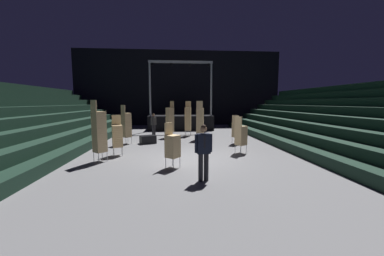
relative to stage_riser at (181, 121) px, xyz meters
name	(u,v)px	position (x,y,z in m)	size (l,w,h in m)	color
ground_plane	(189,159)	(0.00, -11.31, -0.77)	(22.00, 30.00, 0.10)	slate
arena_end_wall	(179,88)	(0.00, 3.69, 3.28)	(22.00, 0.30, 8.00)	black
bleacher_bank_left	(10,117)	(-8.00, -10.31, 1.08)	(6.00, 24.00, 3.60)	black
bleacher_bank_right	(344,116)	(8.00, -10.31, 1.08)	(6.00, 24.00, 3.60)	black
stage_riser	(181,121)	(0.00, 0.00, 0.00)	(5.76, 3.54, 5.97)	black
man_with_tie	(204,149)	(0.26, -14.28, 0.30)	(0.57, 0.29, 1.79)	black
chair_stack_front_left	(99,131)	(-3.74, -11.57, 0.56)	(0.62, 0.62, 2.56)	#B2B5BA
chair_stack_front_right	(172,145)	(-0.72, -12.73, 0.14)	(0.62, 0.62, 1.71)	#B2B5BA
chair_stack_mid_left	(117,135)	(-3.27, -10.51, 0.23)	(0.56, 0.56, 1.88)	#B2B5BA
chair_stack_mid_right	(126,125)	(-3.46, -7.51, 0.44)	(0.62, 0.62, 2.31)	#B2B5BA
chair_stack_mid_centre	(237,129)	(3.08, -8.01, 0.14)	(0.62, 0.62, 1.71)	#B2B5BA
chair_stack_rear_left	(241,135)	(2.59, -10.52, 0.18)	(0.60, 0.60, 1.79)	#B2B5BA
chair_stack_rear_right	(200,120)	(1.10, -6.26, 0.56)	(0.55, 0.55, 2.56)	#B2B5BA
chair_stack_rear_centre	(188,119)	(0.40, -4.56, 0.56)	(0.51, 0.51, 2.56)	#B2B5BA
chair_stack_aisle_left	(170,119)	(-0.91, -5.16, 0.56)	(0.61, 0.61, 2.56)	#B2B5BA
crew_worker_near_stage	(154,123)	(-2.12, -4.50, 0.23)	(0.41, 0.53, 1.67)	black
equipment_road_case	(148,139)	(-2.21, -7.47, -0.48)	(0.90, 0.60, 0.48)	black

